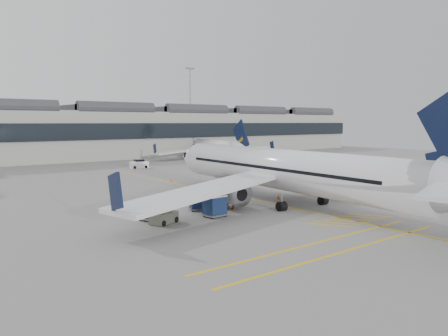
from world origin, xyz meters
TOP-DOWN VIEW (x-y plane):
  - ground at (0.00, 0.00)m, footprint 220.00×220.00m
  - terminal at (0.00, 71.93)m, footprint 200.00×20.45m
  - apron_markings at (10.00, 10.00)m, footprint 0.25×60.00m
  - airliner_main at (11.06, 1.30)m, footprint 41.13×45.05m
  - airliner_far at (40.10, 54.36)m, footprint 31.02×34.17m
  - belt_loader at (8.44, 10.33)m, footprint 4.78×2.21m
  - baggage_cart_a at (4.52, 4.71)m, footprint 2.04×1.83m
  - baggage_cart_b at (1.93, 4.70)m, footprint 1.93×1.76m
  - baggage_cart_c at (1.47, 1.32)m, footprint 1.94×1.62m
  - baggage_cart_d at (-3.68, 3.72)m, footprint 2.26×2.08m
  - ramp_agent_a at (4.71, 5.37)m, footprint 0.69×0.57m
  - ramp_agent_b at (4.91, 3.13)m, footprint 1.03×1.02m
  - pushback_tug at (-3.52, 1.81)m, footprint 2.66×2.11m
  - safety_cone_nose at (10.29, 23.62)m, footprint 0.41×0.41m
  - safety_cone_engine at (12.39, 4.15)m, footprint 0.41×0.41m
  - service_van_right at (15.39, 43.54)m, footprint 3.45×2.11m

SIDE VIEW (x-z plane):
  - ground at x=0.00m, z-range 0.00..0.00m
  - apron_markings at x=10.00m, z-range 0.00..0.01m
  - safety_cone_nose at x=10.29m, z-range 0.00..0.56m
  - safety_cone_engine at x=12.39m, z-range 0.00..0.57m
  - belt_loader at x=8.44m, z-range -0.39..1.50m
  - pushback_tug at x=-3.52m, z-range -0.07..1.23m
  - service_van_right at x=15.39m, z-range -0.09..1.57m
  - ramp_agent_a at x=4.71m, z-range 0.00..1.61m
  - ramp_agent_b at x=4.91m, z-range 0.00..1.67m
  - baggage_cart_b at x=1.93m, z-range 0.06..1.72m
  - baggage_cart_a at x=4.52m, z-range 0.06..1.87m
  - baggage_cart_d at x=-3.68m, z-range 0.07..2.00m
  - baggage_cart_c at x=1.47m, z-range 0.07..2.04m
  - airliner_far at x=40.10m, z-range -1.89..7.26m
  - airliner_main at x=11.06m, z-range -2.47..9.50m
  - terminal at x=0.00m, z-range -0.06..12.34m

